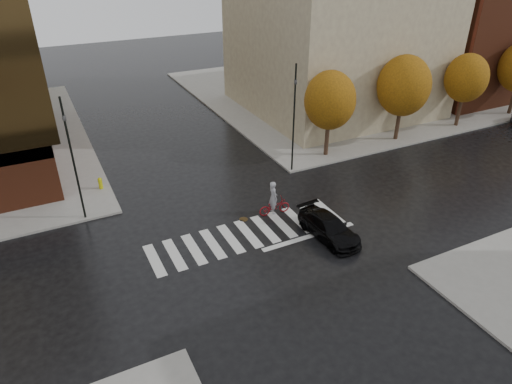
# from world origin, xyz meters

# --- Properties ---
(ground) EXTENTS (120.00, 120.00, 0.00)m
(ground) POSITION_xyz_m (0.00, 0.00, 0.00)
(ground) COLOR black
(ground) RESTS_ON ground
(sidewalk_ne) EXTENTS (30.00, 30.00, 0.15)m
(sidewalk_ne) POSITION_xyz_m (21.00, 21.00, 0.07)
(sidewalk_ne) COLOR gray
(sidewalk_ne) RESTS_ON ground
(crosswalk) EXTENTS (12.00, 3.00, 0.01)m
(crosswalk) POSITION_xyz_m (0.00, 0.50, 0.01)
(crosswalk) COLOR silver
(crosswalk) RESTS_ON ground
(building_ne_tan) EXTENTS (16.00, 16.00, 18.00)m
(building_ne_tan) POSITION_xyz_m (17.00, 17.00, 9.15)
(building_ne_tan) COLOR gray
(building_ne_tan) RESTS_ON sidewalk_ne
(building_ne_brick) EXTENTS (14.00, 14.00, 14.00)m
(building_ne_brick) POSITION_xyz_m (33.00, 16.00, 7.15)
(building_ne_brick) COLOR maroon
(building_ne_brick) RESTS_ON sidewalk_ne
(tree_ne_a) EXTENTS (3.80, 3.80, 6.50)m
(tree_ne_a) POSITION_xyz_m (10.00, 7.40, 4.46)
(tree_ne_a) COLOR #301D15
(tree_ne_a) RESTS_ON sidewalk_ne
(tree_ne_b) EXTENTS (4.20, 4.20, 6.89)m
(tree_ne_b) POSITION_xyz_m (17.00, 7.40, 4.62)
(tree_ne_b) COLOR #301D15
(tree_ne_b) RESTS_ON sidewalk_ne
(tree_ne_c) EXTENTS (3.60, 3.60, 6.31)m
(tree_ne_c) POSITION_xyz_m (24.00, 7.40, 4.37)
(tree_ne_c) COLOR #301D15
(tree_ne_c) RESTS_ON sidewalk_ne
(sedan) EXTENTS (2.12, 4.48, 1.26)m
(sedan) POSITION_xyz_m (3.95, -1.80, 0.63)
(sedan) COLOR black
(sedan) RESTS_ON ground
(cyclist) EXTENTS (2.03, 0.85, 2.25)m
(cyclist) POSITION_xyz_m (2.34, 1.74, 0.77)
(cyclist) COLOR maroon
(cyclist) RESTS_ON ground
(traffic_light_nw) EXTENTS (0.22, 0.20, 7.47)m
(traffic_light_nw) POSITION_xyz_m (-8.12, 6.30, 4.42)
(traffic_light_nw) COLOR black
(traffic_light_nw) RESTS_ON sidewalk_nw
(traffic_light_ne) EXTENTS (0.22, 0.24, 7.63)m
(traffic_light_ne) POSITION_xyz_m (6.30, 6.30, 4.53)
(traffic_light_ne) COLOR black
(traffic_light_ne) RESTS_ON sidewalk_ne
(fire_hydrant) EXTENTS (0.29, 0.29, 0.81)m
(fire_hydrant) POSITION_xyz_m (-6.61, 9.54, 0.59)
(fire_hydrant) COLOR #C3C40B
(fire_hydrant) RESTS_ON sidewalk_nw
(manhole) EXTENTS (0.66, 0.66, 0.01)m
(manhole) POSITION_xyz_m (0.40, 2.00, 0.01)
(manhole) COLOR #423117
(manhole) RESTS_ON ground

